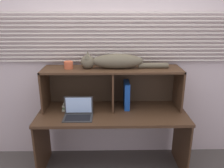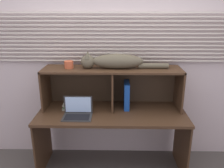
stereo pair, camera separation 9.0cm
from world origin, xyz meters
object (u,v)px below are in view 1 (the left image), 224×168
(laptop, at_px, (78,113))
(binder_upright, at_px, (127,95))
(cat, at_px, (114,61))
(small_basket, at_px, (69,65))
(book_stack, at_px, (71,105))

(laptop, distance_m, binder_upright, 0.59)
(cat, distance_m, binder_upright, 0.42)
(binder_upright, relative_size, small_basket, 3.12)
(book_stack, xyz_separation_m, small_basket, (0.00, -0.00, 0.47))
(binder_upright, bearing_deg, small_basket, 180.00)
(cat, relative_size, binder_upright, 3.14)
(small_basket, bearing_deg, binder_upright, 0.00)
(book_stack, height_order, small_basket, small_basket)
(laptop, bearing_deg, small_basket, 114.90)
(binder_upright, bearing_deg, cat, 180.00)
(binder_upright, height_order, small_basket, small_basket)
(binder_upright, relative_size, book_stack, 1.23)
(cat, bearing_deg, book_stack, 179.79)
(laptop, bearing_deg, binder_upright, 25.04)
(book_stack, bearing_deg, small_basket, -39.97)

